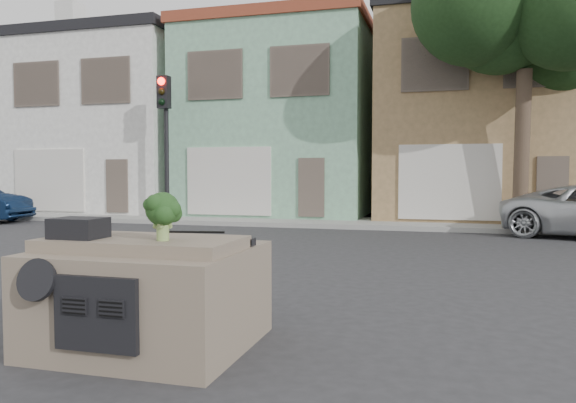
% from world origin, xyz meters
% --- Properties ---
extents(ground_plane, '(120.00, 120.00, 0.00)m').
position_xyz_m(ground_plane, '(0.00, 0.00, 0.00)').
color(ground_plane, '#303033').
rests_on(ground_plane, ground).
extents(sidewalk, '(40.00, 3.00, 0.15)m').
position_xyz_m(sidewalk, '(0.00, 10.50, 0.07)').
color(sidewalk, gray).
rests_on(sidewalk, ground).
extents(townhouse_white, '(7.20, 8.20, 7.55)m').
position_xyz_m(townhouse_white, '(-11.00, 14.50, 3.77)').
color(townhouse_white, silver).
rests_on(townhouse_white, ground).
extents(townhouse_mint, '(7.20, 8.20, 7.55)m').
position_xyz_m(townhouse_mint, '(-3.50, 14.50, 3.77)').
color(townhouse_mint, '#7DB38F').
rests_on(townhouse_mint, ground).
extents(townhouse_tan, '(7.20, 8.20, 7.55)m').
position_xyz_m(townhouse_tan, '(4.00, 14.50, 3.77)').
color(townhouse_tan, '#98784E').
rests_on(townhouse_tan, ground).
extents(traffic_signal, '(0.40, 0.40, 5.10)m').
position_xyz_m(traffic_signal, '(-6.50, 9.50, 2.55)').
color(traffic_signal, black).
rests_on(traffic_signal, ground).
extents(tree_near, '(4.40, 4.00, 8.50)m').
position_xyz_m(tree_near, '(5.00, 9.80, 4.25)').
color(tree_near, '#193415').
rests_on(tree_near, ground).
extents(car_dashboard, '(2.00, 1.80, 1.12)m').
position_xyz_m(car_dashboard, '(0.00, -3.00, 0.56)').
color(car_dashboard, '#756655').
rests_on(car_dashboard, ground).
extents(instrument_hump, '(0.48, 0.38, 0.20)m').
position_xyz_m(instrument_hump, '(-0.58, -3.35, 1.22)').
color(instrument_hump, black).
rests_on(instrument_hump, car_dashboard).
extents(wiper_arm, '(0.69, 0.15, 0.02)m').
position_xyz_m(wiper_arm, '(0.28, -2.62, 1.13)').
color(wiper_arm, black).
rests_on(wiper_arm, car_dashboard).
extents(broccoli, '(0.46, 0.46, 0.47)m').
position_xyz_m(broccoli, '(0.30, -3.30, 1.35)').
color(broccoli, '#1A3615').
rests_on(broccoli, car_dashboard).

